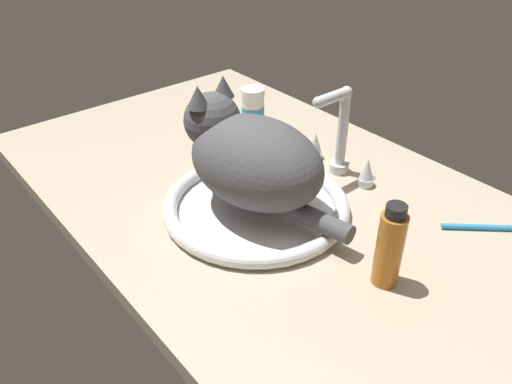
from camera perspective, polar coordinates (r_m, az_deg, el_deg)
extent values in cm
cube|color=#B7A88E|center=(96.19, 2.95, -1.73)|extent=(122.17, 68.16, 3.00)
torus|color=white|center=(91.94, 0.00, -1.40)|extent=(33.15, 33.15, 2.63)
cylinder|color=white|center=(92.53, 0.00, -1.91)|extent=(29.21, 29.21, 0.60)
cylinder|color=silver|center=(105.03, 9.11, 2.76)|extent=(4.00, 4.00, 1.92)
cylinder|color=silver|center=(101.03, 9.53, 6.88)|extent=(2.00, 2.00, 14.98)
sphere|color=silver|center=(97.96, 9.94, 10.80)|extent=(2.20, 2.20, 2.20)
cylinder|color=silver|center=(95.39, 8.45, 10.30)|extent=(2.00, 7.35, 2.00)
sphere|color=silver|center=(92.88, 6.87, 9.77)|extent=(2.10, 2.10, 2.10)
cylinder|color=silver|center=(109.07, 6.45, 4.13)|extent=(3.20, 3.20, 1.60)
cone|color=silver|center=(107.70, 6.54, 5.46)|extent=(2.88, 2.88, 4.12)
cylinder|color=silver|center=(101.46, 11.95, 1.13)|extent=(3.20, 3.20, 1.60)
cone|color=silver|center=(99.99, 12.14, 2.51)|extent=(2.88, 2.88, 4.12)
ellipsoid|color=#4C4C51|center=(87.22, 0.00, 3.33)|extent=(27.76, 21.99, 14.90)
sphere|color=#4C4C51|center=(91.20, -4.83, 7.85)|extent=(10.07, 10.07, 10.07)
cone|color=#4C4C51|center=(87.09, -6.42, 10.39)|extent=(3.83, 3.83, 3.78)
cone|color=#4C4C51|center=(90.97, -3.63, 11.56)|extent=(3.83, 3.83, 3.78)
ellipsoid|color=silver|center=(94.12, -6.45, 7.92)|extent=(3.69, 4.68, 3.22)
ellipsoid|color=silver|center=(92.81, -4.13, 4.70)|extent=(8.59, 10.95, 8.20)
cylinder|color=#4C4C51|center=(83.51, 7.34, -3.33)|extent=(10.90, 4.93, 3.20)
cylinder|color=white|center=(122.80, -0.35, 9.13)|extent=(5.20, 5.20, 6.49)
cylinder|color=#338CD1|center=(123.02, -0.34, 8.91)|extent=(5.35, 5.35, 2.59)
cylinder|color=white|center=(121.15, -0.35, 10.92)|extent=(5.46, 5.46, 1.82)
cylinder|color=#B2661E|center=(77.16, 14.45, -6.19)|extent=(3.97, 3.97, 11.94)
cylinder|color=black|center=(73.09, 15.19, -2.04)|extent=(2.98, 2.98, 1.80)
cylinder|color=#338CD1|center=(96.36, 24.22, -3.57)|extent=(11.36, 12.28, 1.00)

